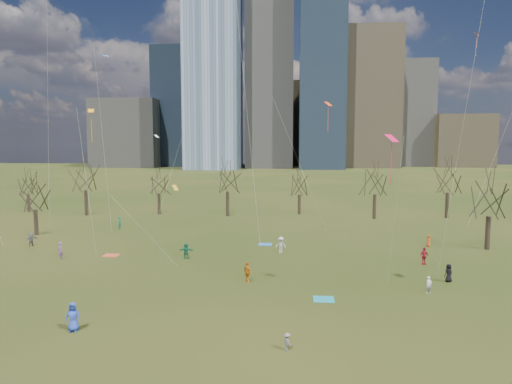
# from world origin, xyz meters

# --- Properties ---
(ground) EXTENTS (500.00, 500.00, 0.00)m
(ground) POSITION_xyz_m (0.00, 0.00, 0.00)
(ground) COLOR black
(ground) RESTS_ON ground
(downtown_skyline) EXTENTS (212.50, 78.00, 118.00)m
(downtown_skyline) POSITION_xyz_m (-2.43, 210.64, 39.01)
(downtown_skyline) COLOR slate
(downtown_skyline) RESTS_ON ground
(bare_tree_row) EXTENTS (113.04, 29.80, 9.50)m
(bare_tree_row) POSITION_xyz_m (-0.09, 37.22, 6.12)
(bare_tree_row) COLOR black
(bare_tree_row) RESTS_ON ground
(blanket_teal) EXTENTS (1.60, 1.50, 0.03)m
(blanket_teal) POSITION_xyz_m (6.24, -0.55, 0.01)
(blanket_teal) COLOR teal
(blanket_teal) RESTS_ON ground
(blanket_navy) EXTENTS (1.60, 1.50, 0.03)m
(blanket_navy) POSITION_xyz_m (0.59, 18.60, 0.01)
(blanket_navy) COLOR #2667B5
(blanket_navy) RESTS_ON ground
(blanket_crimson) EXTENTS (1.60, 1.50, 0.03)m
(blanket_crimson) POSITION_xyz_m (-15.70, 11.83, 0.01)
(blanket_crimson) COLOR #D04A29
(blanket_crimson) RESTS_ON ground
(person_0) EXTENTS (1.03, 0.77, 1.90)m
(person_0) POSITION_xyz_m (-10.16, -7.90, 0.95)
(person_0) COLOR #2944B4
(person_0) RESTS_ON ground
(person_1) EXTENTS (0.60, 0.51, 1.39)m
(person_1) POSITION_xyz_m (14.75, 1.56, 0.70)
(person_1) COLOR silver
(person_1) RESTS_ON ground
(person_3) EXTENTS (0.72, 0.77, 1.04)m
(person_3) POSITION_xyz_m (3.53, -9.57, 0.52)
(person_3) COLOR slate
(person_3) RESTS_ON ground
(person_4) EXTENTS (1.00, 1.11, 1.81)m
(person_4) POSITION_xyz_m (-0.04, 3.36, 0.91)
(person_4) COLOR orange
(person_4) RESTS_ON ground
(person_5) EXTENTS (1.57, 0.56, 1.67)m
(person_5) POSITION_xyz_m (-7.27, 11.09, 0.84)
(person_5) COLOR #176B4C
(person_5) RESTS_ON ground
(person_6) EXTENTS (0.92, 0.81, 1.59)m
(person_6) POSITION_xyz_m (17.38, 4.86, 0.80)
(person_6) COLOR black
(person_6) RESTS_ON ground
(person_7) EXTENTS (0.54, 0.72, 1.80)m
(person_7) POSITION_xyz_m (-20.36, 9.90, 0.90)
(person_7) COLOR #8453A6
(person_7) RESTS_ON ground
(person_9) EXTENTS (1.23, 0.82, 1.78)m
(person_9) POSITION_xyz_m (2.55, 14.57, 0.89)
(person_9) COLOR silver
(person_9) RESTS_ON ground
(person_10) EXTENTS (1.11, 0.81, 1.75)m
(person_10) POSITION_xyz_m (16.90, 10.62, 0.87)
(person_10) COLOR #BB1A34
(person_10) RESTS_ON ground
(person_11) EXTENTS (1.14, 1.59, 1.66)m
(person_11) POSITION_xyz_m (-26.83, 15.48, 0.83)
(person_11) COLOR slate
(person_11) RESTS_ON ground
(person_12) EXTENTS (0.50, 0.72, 1.39)m
(person_12) POSITION_xyz_m (19.73, 18.90, 0.70)
(person_12) COLOR #CB4916
(person_12) RESTS_ON ground
(person_13) EXTENTS (0.62, 0.78, 1.88)m
(person_13) POSITION_xyz_m (-20.44, 26.72, 0.94)
(person_13) COLOR #176B4C
(person_13) RESTS_ON ground
(kites_airborne) EXTENTS (60.41, 38.39, 31.39)m
(kites_airborne) POSITION_xyz_m (-0.58, 11.54, 13.59)
(kites_airborne) COLOR orange
(kites_airborne) RESTS_ON ground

